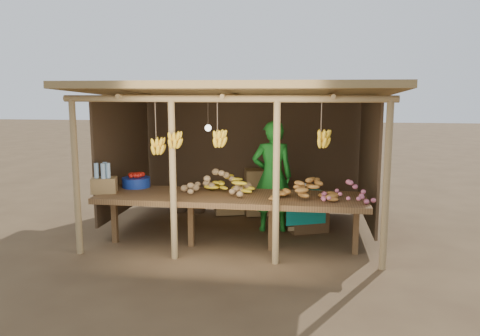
# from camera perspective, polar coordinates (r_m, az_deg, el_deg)

# --- Properties ---
(ground) EXTENTS (60.00, 60.00, 0.00)m
(ground) POSITION_cam_1_polar(r_m,az_deg,el_deg) (7.94, 0.00, -7.50)
(ground) COLOR brown
(ground) RESTS_ON ground
(stall_structure) EXTENTS (4.70, 3.50, 2.43)m
(stall_structure) POSITION_cam_1_polar(r_m,az_deg,el_deg) (7.57, 0.13, 6.42)
(stall_structure) COLOR #A78756
(stall_structure) RESTS_ON ground
(counter) EXTENTS (3.90, 1.05, 0.80)m
(counter) POSITION_cam_1_polar(r_m,az_deg,el_deg) (6.84, -1.15, -3.83)
(counter) COLOR brown
(counter) RESTS_ON ground
(potato_heap) EXTENTS (1.17, 0.96, 0.37)m
(potato_heap) POSITION_cam_1_polar(r_m,az_deg,el_deg) (6.91, -2.93, -1.63)
(potato_heap) COLOR #A17F53
(potato_heap) RESTS_ON counter
(sweet_potato_heap) EXTENTS (1.01, 0.82, 0.35)m
(sweet_potato_heap) POSITION_cam_1_polar(r_m,az_deg,el_deg) (6.66, 7.87, -2.18)
(sweet_potato_heap) COLOR #A86E2B
(sweet_potato_heap) RESTS_ON counter
(onion_heap) EXTENTS (0.74, 0.49, 0.35)m
(onion_heap) POSITION_cam_1_polar(r_m,az_deg,el_deg) (6.48, 12.96, -2.65)
(onion_heap) COLOR #C9617B
(onion_heap) RESTS_ON counter
(banana_pile) EXTENTS (0.71, 0.56, 0.35)m
(banana_pile) POSITION_cam_1_polar(r_m,az_deg,el_deg) (7.05, -1.36, -1.49)
(banana_pile) COLOR yellow
(banana_pile) RESTS_ON counter
(tomato_basin) EXTENTS (0.44, 0.44, 0.23)m
(tomato_basin) POSITION_cam_1_polar(r_m,az_deg,el_deg) (7.58, -12.54, -1.57)
(tomato_basin) COLOR navy
(tomato_basin) RESTS_ON counter
(bottle_box) EXTENTS (0.42, 0.37, 0.45)m
(bottle_box) POSITION_cam_1_polar(r_m,az_deg,el_deg) (7.26, -16.24, -1.54)
(bottle_box) COLOR olive
(bottle_box) RESTS_ON counter
(vendor) EXTENTS (0.74, 0.55, 1.83)m
(vendor) POSITION_cam_1_polar(r_m,az_deg,el_deg) (7.70, 3.95, -1.03)
(vendor) COLOR #1B7B21
(vendor) RESTS_ON ground
(tarp_crate) EXTENTS (0.85, 0.80, 0.81)m
(tarp_crate) POSITION_cam_1_polar(r_m,az_deg,el_deg) (7.91, 8.07, -5.15)
(tarp_crate) COLOR brown
(tarp_crate) RESTS_ON ground
(carton_stack) EXTENTS (1.21, 0.56, 0.85)m
(carton_stack) POSITION_cam_1_polar(r_m,az_deg,el_deg) (8.79, 1.13, -3.34)
(carton_stack) COLOR olive
(carton_stack) RESTS_ON ground
(burlap_sacks) EXTENTS (0.74, 0.39, 0.52)m
(burlap_sacks) POSITION_cam_1_polar(r_m,az_deg,el_deg) (9.07, -6.37, -3.95)
(burlap_sacks) COLOR #4B3622
(burlap_sacks) RESTS_ON ground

